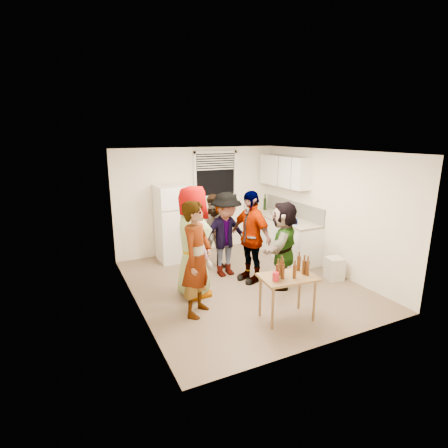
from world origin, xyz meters
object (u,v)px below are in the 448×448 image
wine_bottle (265,210)px  beer_bottle_counter (286,220)px  guest_black (250,280)px  guest_orange (282,285)px  guest_stripe (198,313)px  guest_back_left (216,268)px  serving_table (286,318)px  guest_back_right (226,275)px  beer_bottle_table (294,278)px  red_cup (276,281)px  kettle (275,215)px  trash_bin (334,267)px  refrigerator (173,223)px  guest_grey (194,294)px  blue_cup (295,225)px

wine_bottle → beer_bottle_counter: (-0.15, -1.16, 0.00)m
guest_black → guest_orange: size_ratio=1.10×
guest_stripe → guest_black: (1.40, 0.77, 0.00)m
wine_bottle → guest_back_left: bearing=-150.5°
beer_bottle_counter → serving_table: beer_bottle_counter is taller
guest_back_right → guest_black: 0.54m
beer_bottle_table → red_cup: bearing=172.5°
kettle → trash_bin: kettle is taller
refrigerator → guest_orange: bearing=-58.3°
kettle → guest_back_left: 2.02m
guest_orange → refrigerator: bearing=-103.7°
trash_bin → guest_stripe: 2.93m
refrigerator → red_cup: 3.41m
beer_bottle_table → guest_orange: beer_bottle_table is taller
guest_orange → guest_black: bearing=-93.5°
guest_stripe → guest_orange: guest_orange is taller
red_cup → guest_back_right: bearing=84.9°
beer_bottle_table → red_cup: 0.31m
red_cup → beer_bottle_counter: bearing=51.5°
beer_bottle_counter → guest_back_right: size_ratio=0.15×
guest_back_left → wine_bottle: bearing=51.6°
trash_bin → guest_orange: (-1.09, 0.21, -0.25)m
kettle → beer_bottle_counter: size_ratio=0.87×
guest_back_left → guest_back_right: (0.02, -0.42, 0.00)m
guest_stripe → guest_grey: bearing=29.4°
wine_bottle → trash_bin: 2.69m
red_cup → guest_orange: 1.60m
beer_bottle_counter → trash_bin: beer_bottle_counter is taller
wine_bottle → blue_cup: wine_bottle is taller
guest_stripe → guest_back_left: size_ratio=1.14×
refrigerator → guest_back_left: refrigerator is taller
kettle → guest_orange: (-1.01, -1.78, -0.90)m
beer_bottle_table → blue_cup: bearing=52.9°
refrigerator → guest_back_left: 1.40m
wine_bottle → guest_orange: wine_bottle is taller
serving_table → guest_black: (0.22, 1.53, 0.00)m
guest_stripe → guest_back_right: guest_back_right is taller
kettle → guest_orange: 2.23m
red_cup → guest_black: size_ratio=0.07×
beer_bottle_counter → guest_black: bearing=-151.1°
kettle → wine_bottle: bearing=79.5°
serving_table → beer_bottle_table: beer_bottle_table is taller
wine_bottle → guest_orange: 2.79m
kettle → red_cup: (-1.92, -2.88, -0.20)m
kettle → wine_bottle: 0.63m
guest_back_left → guest_back_right: guest_back_right is taller
red_cup → guest_black: (0.48, 1.58, -0.70)m
refrigerator → guest_stripe: refrigerator is taller
guest_black → wine_bottle: bearing=129.6°
guest_black → guest_orange: bearing=30.1°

